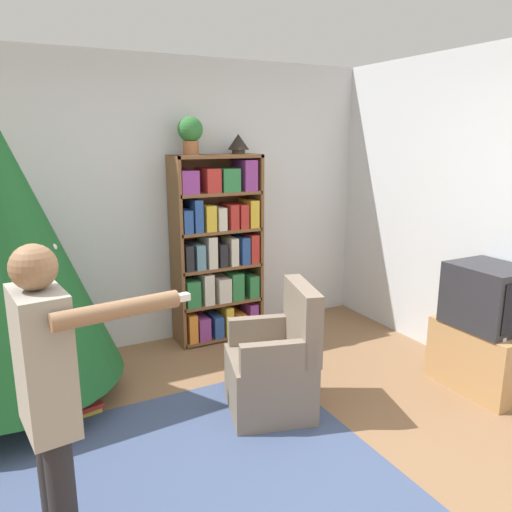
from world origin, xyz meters
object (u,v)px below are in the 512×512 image
object	(u,v)px
television	(488,296)
standing_person	(50,397)
potted_plant	(190,133)
table_lamp	(238,143)
armchair	(275,368)
bookshelf	(217,251)

from	to	relation	value
television	standing_person	world-z (taller)	standing_person
potted_plant	table_lamp	size ratio (longest dim) A/B	1.64
armchair	potted_plant	xyz separation A→B (m)	(-0.06, 1.42, 1.61)
bookshelf	television	bearing A→B (deg)	-52.88
standing_person	television	bearing A→B (deg)	89.96
television	table_lamp	xyz separation A→B (m)	(-1.17, 1.87, 1.10)
potted_plant	television	bearing A→B (deg)	-48.81
table_lamp	standing_person	bearing A→B (deg)	-130.22
bookshelf	standing_person	xyz separation A→B (m)	(-1.67, -2.24, 0.03)
bookshelf	armchair	xyz separation A→B (m)	(-0.17, -1.41, -0.54)
armchair	standing_person	bearing A→B (deg)	-45.59
television	table_lamp	size ratio (longest dim) A/B	2.69
armchair	standing_person	size ratio (longest dim) A/B	0.60
armchair	potted_plant	world-z (taller)	potted_plant
television	potted_plant	distance (m)	2.75
television	standing_person	size ratio (longest dim) A/B	0.35
bookshelf	armchair	distance (m)	1.52
bookshelf	television	world-z (taller)	bookshelf
bookshelf	table_lamp	distance (m)	1.01
bookshelf	table_lamp	size ratio (longest dim) A/B	8.74
armchair	table_lamp	xyz separation A→B (m)	(0.40, 1.42, 1.53)
potted_plant	table_lamp	world-z (taller)	potted_plant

